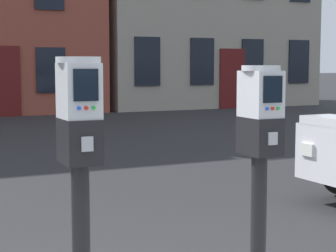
% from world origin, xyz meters
% --- Properties ---
extents(parking_meter_near_kerb, '(0.22, 0.25, 1.45)m').
position_xyz_m(parking_meter_near_kerb, '(-0.38, -0.29, 1.14)').
color(parking_meter_near_kerb, black).
rests_on(parking_meter_near_kerb, sidewalk_slab).
extents(parking_meter_twin_adjacent, '(0.22, 0.25, 1.41)m').
position_xyz_m(parking_meter_twin_adjacent, '(0.67, -0.29, 1.11)').
color(parking_meter_twin_adjacent, black).
rests_on(parking_meter_twin_adjacent, sidewalk_slab).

